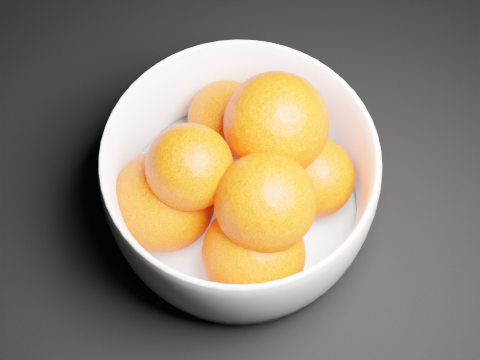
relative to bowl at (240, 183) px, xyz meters
The scene contains 2 objects.
bowl is the anchor object (origin of this frame).
orange_pile 0.02m from the bowl, 61.57° to the right, with size 0.19×0.20×0.14m.
Camera 1 is at (-0.09, 0.03, 0.62)m, focal length 50.00 mm.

